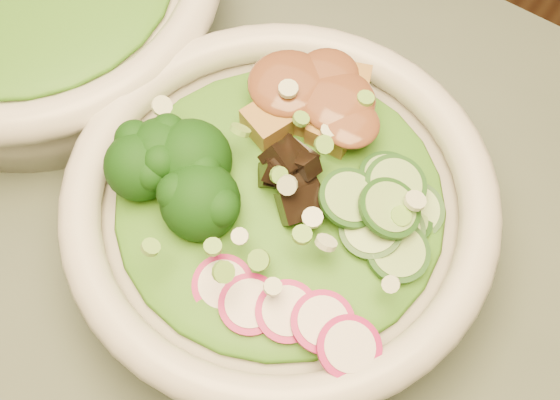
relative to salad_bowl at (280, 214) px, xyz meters
The scene contains 9 objects.
salad_bowl is the anchor object (origin of this frame).
lettuce_bed 0.02m from the salad_bowl, behind, with size 0.21×0.21×0.02m, color #2E6415.
broccoli_florets 0.08m from the salad_bowl, 157.71° to the right, with size 0.08×0.07×0.05m, color black, non-canonical shape.
radish_slices 0.07m from the salad_bowl, 67.27° to the right, with size 0.11×0.04×0.02m, color #9A0B4B, non-canonical shape.
cucumber_slices 0.08m from the salad_bowl, 19.02° to the left, with size 0.07×0.07×0.04m, color #A1C66E, non-canonical shape.
mushroom_heap 0.04m from the salad_bowl, 110.18° to the left, with size 0.07×0.07×0.04m, color black, non-canonical shape.
tofu_cubes 0.07m from the salad_bowl, 108.69° to the left, with size 0.09×0.06×0.04m, color olive, non-canonical shape.
peanut_sauce 0.08m from the salad_bowl, 108.69° to the left, with size 0.07×0.06×0.02m, color brown.
scallion_garnish 0.05m from the salad_bowl, behind, with size 0.20×0.20×0.02m, color #6EAD3D, non-canonical shape.
Camera 1 is at (0.11, -0.08, 1.25)m, focal length 50.00 mm.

